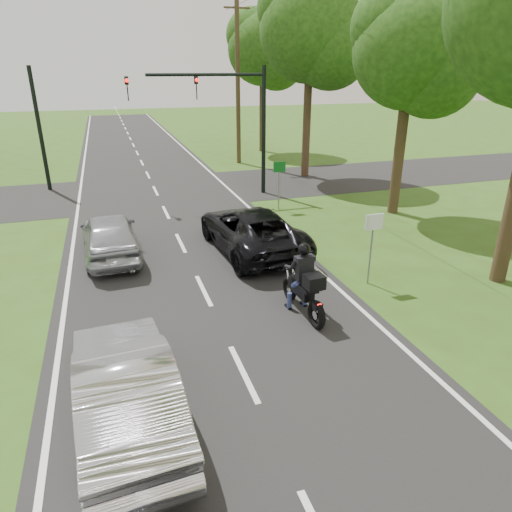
# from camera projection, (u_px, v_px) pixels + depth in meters

# --- Properties ---
(ground) EXTENTS (140.00, 140.00, 0.00)m
(ground) POSITION_uv_depth(u_px,v_px,m) (243.00, 373.00, 9.44)
(ground) COLOR #344E16
(ground) RESTS_ON ground
(road) EXTENTS (8.00, 100.00, 0.01)m
(road) POSITION_uv_depth(u_px,v_px,m) (173.00, 226.00, 18.23)
(road) COLOR black
(road) RESTS_ON ground
(cross_road) EXTENTS (60.00, 7.00, 0.01)m
(cross_road) POSITION_uv_depth(u_px,v_px,m) (155.00, 191.00, 23.51)
(cross_road) COLOR black
(cross_road) RESTS_ON ground
(motorcycle_rider) EXTENTS (0.64, 2.25, 1.94)m
(motorcycle_rider) POSITION_uv_depth(u_px,v_px,m) (304.00, 287.00, 11.44)
(motorcycle_rider) COLOR black
(motorcycle_rider) RESTS_ON ground
(dark_suv) EXTENTS (2.85, 5.53, 1.49)m
(dark_suv) POSITION_uv_depth(u_px,v_px,m) (251.00, 230.00, 15.57)
(dark_suv) COLOR black
(dark_suv) RESTS_ON road
(silver_sedan) EXTENTS (1.87, 4.65, 1.50)m
(silver_sedan) POSITION_uv_depth(u_px,v_px,m) (126.00, 388.00, 7.83)
(silver_sedan) COLOR #BBBBC0
(silver_sedan) RESTS_ON road
(silver_suv) EXTENTS (1.96, 4.43, 1.48)m
(silver_suv) POSITION_uv_depth(u_px,v_px,m) (110.00, 235.00, 15.07)
(silver_suv) COLOR #A7A9AF
(silver_suv) RESTS_ON road
(traffic_signal) EXTENTS (6.38, 0.44, 6.00)m
(traffic_signal) POSITION_uv_depth(u_px,v_px,m) (226.00, 108.00, 21.13)
(traffic_signal) COLOR black
(traffic_signal) RESTS_ON ground
(signal_pole_far) EXTENTS (0.20, 0.20, 6.00)m
(signal_pole_far) POSITION_uv_depth(u_px,v_px,m) (40.00, 131.00, 22.65)
(signal_pole_far) COLOR black
(signal_pole_far) RESTS_ON ground
(utility_pole_far) EXTENTS (1.60, 0.28, 10.00)m
(utility_pole_far) POSITION_uv_depth(u_px,v_px,m) (238.00, 82.00, 28.63)
(utility_pole_far) COLOR #4B3A22
(utility_pole_far) RESTS_ON ground
(sign_white) EXTENTS (0.55, 0.07, 2.12)m
(sign_white) POSITION_uv_depth(u_px,v_px,m) (373.00, 232.00, 12.79)
(sign_white) COLOR slate
(sign_white) RESTS_ON ground
(sign_green) EXTENTS (0.55, 0.07, 2.12)m
(sign_green) POSITION_uv_depth(u_px,v_px,m) (279.00, 174.00, 19.89)
(sign_green) COLOR slate
(sign_green) RESTS_ON ground
(tree_row_c) EXTENTS (4.80, 4.65, 8.76)m
(tree_row_c) POSITION_uv_depth(u_px,v_px,m) (419.00, 58.00, 17.59)
(tree_row_c) COLOR #332316
(tree_row_c) RESTS_ON ground
(tree_row_d) EXTENTS (5.76, 5.58, 10.45)m
(tree_row_d) POSITION_uv_depth(u_px,v_px,m) (317.00, 36.00, 23.95)
(tree_row_d) COLOR #332316
(tree_row_d) RESTS_ON ground
(tree_row_e) EXTENTS (5.28, 5.12, 9.61)m
(tree_row_e) POSITION_uv_depth(u_px,v_px,m) (267.00, 54.00, 32.22)
(tree_row_e) COLOR #332316
(tree_row_e) RESTS_ON ground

